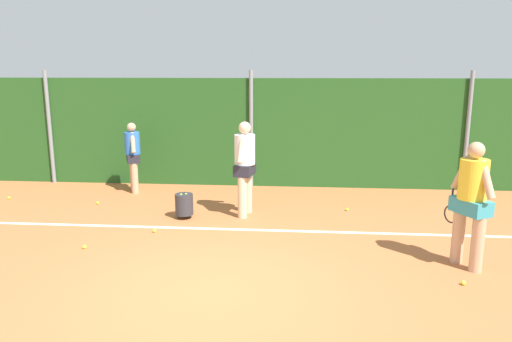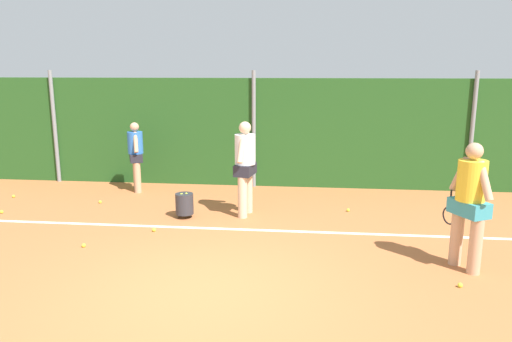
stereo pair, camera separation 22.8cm
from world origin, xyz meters
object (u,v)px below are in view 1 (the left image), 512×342
tennis_ball_3 (98,203)px  tennis_ball_7 (486,213)px  player_backcourt_far (133,153)px  tennis_ball_0 (85,247)px  player_midcourt (245,163)px  tennis_ball_2 (9,198)px  tennis_ball_4 (347,209)px  tennis_ball_5 (155,231)px  ball_hopper (184,204)px  player_foreground_near (471,198)px  tennis_ball_8 (463,283)px

tennis_ball_3 → tennis_ball_7: bearing=-0.3°
player_backcourt_far → tennis_ball_0: player_backcourt_far is taller
player_midcourt → tennis_ball_7: bearing=-74.6°
tennis_ball_0 → tennis_ball_7: same height
tennis_ball_2 → tennis_ball_7: same height
tennis_ball_3 → tennis_ball_7: (8.30, -0.05, 0.00)m
player_midcourt → tennis_ball_4: 2.41m
tennis_ball_5 → player_midcourt: bearing=38.2°
tennis_ball_0 → tennis_ball_3: bearing=108.2°
tennis_ball_4 → ball_hopper: bearing=-166.8°
tennis_ball_3 → tennis_ball_5: 2.48m
tennis_ball_0 → tennis_ball_2: size_ratio=1.00×
tennis_ball_2 → player_foreground_near: bearing=-18.5°
tennis_ball_4 → player_foreground_near: bearing=-61.7°
player_midcourt → tennis_ball_3: 3.53m
tennis_ball_4 → tennis_ball_2: bearing=177.8°
player_foreground_near → tennis_ball_5: 5.39m
player_backcourt_far → tennis_ball_4: player_backcourt_far is taller
player_backcourt_far → tennis_ball_3: size_ratio=25.53×
player_midcourt → tennis_ball_2: 5.69m
tennis_ball_0 → tennis_ball_5: same height
tennis_ball_4 → tennis_ball_5: 4.03m
player_midcourt → tennis_ball_2: player_midcourt is taller
tennis_ball_2 → ball_hopper: bearing=-13.7°
ball_hopper → player_backcourt_far: bearing=130.4°
ball_hopper → tennis_ball_2: ball_hopper is taller
player_backcourt_far → tennis_ball_8: player_backcourt_far is taller
player_backcourt_far → tennis_ball_5: 3.31m
tennis_ball_8 → tennis_ball_2: bearing=157.2°
tennis_ball_3 → tennis_ball_5: size_ratio=1.00×
player_backcourt_far → tennis_ball_0: bearing=162.9°
tennis_ball_3 → tennis_ball_8: (6.72, -3.51, 0.00)m
player_midcourt → tennis_ball_7: size_ratio=29.13×
player_midcourt → tennis_ball_5: size_ratio=29.13×
ball_hopper → tennis_ball_7: size_ratio=7.78×
ball_hopper → tennis_ball_8: 5.31m
tennis_ball_3 → tennis_ball_5: bearing=-43.7°
player_midcourt → player_backcourt_far: 3.34m
tennis_ball_2 → tennis_ball_3: same height
player_midcourt → player_foreground_near: bearing=-112.6°
tennis_ball_3 → tennis_ball_0: bearing=-71.8°
player_midcourt → tennis_ball_7: 5.09m
player_foreground_near → player_midcourt: size_ratio=1.00×
tennis_ball_0 → tennis_ball_7: bearing=19.0°
tennis_ball_0 → tennis_ball_4: size_ratio=1.00×
tennis_ball_2 → tennis_ball_4: bearing=-2.2°
player_foreground_near → tennis_ball_4: 3.33m
player_midcourt → tennis_ball_4: (2.12, 0.45, -1.05)m
ball_hopper → tennis_ball_5: (-0.35, -0.89, -0.26)m
player_foreground_near → tennis_ball_4: (-1.50, 2.78, -1.04)m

